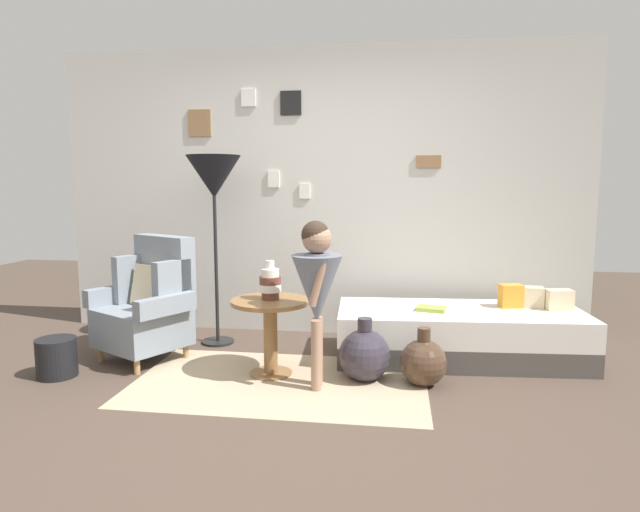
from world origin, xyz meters
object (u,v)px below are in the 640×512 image
object	(u,v)px
magazine_basket	(57,358)
daybed	(459,334)
vase_striped	(270,283)
side_table	(270,321)
demijohn_far	(423,362)
armchair	(149,304)
person_child	(317,283)
floor_lamp	(214,182)
book_on_daybed	(431,309)
demijohn_near	(365,355)

from	to	relation	value
magazine_basket	daybed	bearing A→B (deg)	15.68
vase_striped	side_table	bearing A→B (deg)	-86.90
daybed	demijohn_far	distance (m)	0.70
armchair	magazine_basket	distance (m)	0.75
daybed	person_child	world-z (taller)	person_child
demijohn_far	magazine_basket	distance (m)	2.62
side_table	floor_lamp	bearing A→B (deg)	131.75
side_table	armchair	bearing A→B (deg)	166.49
armchair	magazine_basket	xyz separation A→B (m)	(-0.48, -0.49, -0.30)
book_on_daybed	demijohn_near	size ratio (longest dim) A/B	0.49
side_table	vase_striped	bearing A→B (deg)	93.10
daybed	side_table	world-z (taller)	side_table
magazine_basket	demijohn_near	bearing A→B (deg)	5.93
vase_striped	demijohn_near	size ratio (longest dim) A/B	0.62
floor_lamp	person_child	bearing A→B (deg)	-42.64
vase_striped	demijohn_near	world-z (taller)	vase_striped
book_on_daybed	demijohn_far	world-z (taller)	book_on_daybed
person_child	demijohn_near	xyz separation A→B (m)	(0.31, 0.20, -0.55)
vase_striped	book_on_daybed	world-z (taller)	vase_striped
side_table	magazine_basket	bearing A→B (deg)	-170.90
side_table	demijohn_far	bearing A→B (deg)	-2.81
demijohn_far	person_child	bearing A→B (deg)	-167.47
demijohn_far	magazine_basket	size ratio (longest dim) A/B	1.46
daybed	floor_lamp	distance (m)	2.37
daybed	vase_striped	distance (m)	1.58
side_table	demijohn_near	size ratio (longest dim) A/B	1.25
side_table	vase_striped	xyz separation A→B (m)	(-0.00, 0.02, 0.28)
floor_lamp	magazine_basket	world-z (taller)	floor_lamp
floor_lamp	magazine_basket	bearing A→B (deg)	-132.26
side_table	person_child	distance (m)	0.54
person_child	demijohn_far	xyz separation A→B (m)	(0.72, 0.16, -0.57)
side_table	demijohn_far	world-z (taller)	side_table
vase_striped	magazine_basket	size ratio (longest dim) A/B	1.00
daybed	vase_striped	bearing A→B (deg)	-158.15
floor_lamp	demijohn_far	world-z (taller)	floor_lamp
book_on_daybed	magazine_basket	xyz separation A→B (m)	(-2.69, -0.74, -0.28)
daybed	magazine_basket	distance (m)	3.03
daybed	magazine_basket	world-z (taller)	daybed
floor_lamp	book_on_daybed	distance (m)	2.07
floor_lamp	demijohn_near	world-z (taller)	floor_lamp
floor_lamp	person_child	size ratio (longest dim) A/B	1.42
side_table	magazine_basket	xyz separation A→B (m)	(-1.52, -0.24, -0.26)
armchair	person_child	xyz separation A→B (m)	(1.41, -0.46, 0.29)
armchair	vase_striped	bearing A→B (deg)	-12.70
demijohn_near	book_on_daybed	bearing A→B (deg)	46.77
side_table	demijohn_near	bearing A→B (deg)	-1.28
vase_striped	book_on_daybed	bearing A→B (deg)	22.59
demijohn_far	side_table	bearing A→B (deg)	177.19
person_child	demijohn_near	size ratio (longest dim) A/B	2.53
book_on_daybed	magazine_basket	bearing A→B (deg)	-164.51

